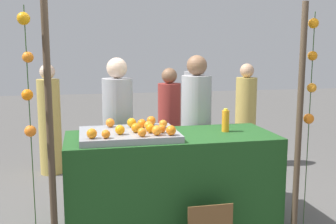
{
  "coord_description": "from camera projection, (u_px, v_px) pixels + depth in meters",
  "views": [
    {
      "loc": [
        -0.83,
        -3.69,
        1.75
      ],
      "look_at": [
        0.0,
        0.15,
        1.13
      ],
      "focal_mm": 42.79,
      "sensor_mm": 36.0,
      "label": 1
    }
  ],
  "objects": [
    {
      "name": "orange_7",
      "position": [
        120.0,
        130.0,
        3.58
      ],
      "size": [
        0.09,
        0.09,
        0.09
      ],
      "primitive_type": "sphere",
      "color": "orange",
      "rests_on": "orange_tray"
    },
    {
      "name": "orange_9",
      "position": [
        157.0,
        130.0,
        3.55
      ],
      "size": [
        0.09,
        0.09,
        0.09
      ],
      "primitive_type": "sphere",
      "color": "orange",
      "rests_on": "orange_tray"
    },
    {
      "name": "orange_5",
      "position": [
        162.0,
        129.0,
        3.66
      ],
      "size": [
        0.08,
        0.08,
        0.08
      ],
      "primitive_type": "sphere",
      "color": "orange",
      "rests_on": "orange_tray"
    },
    {
      "name": "juice_bottle",
      "position": [
        226.0,
        121.0,
        3.99
      ],
      "size": [
        0.07,
        0.07,
        0.23
      ],
      "color": "orange",
      "rests_on": "stall_counter"
    },
    {
      "name": "orange_4",
      "position": [
        142.0,
        132.0,
        3.5
      ],
      "size": [
        0.08,
        0.08,
        0.08
      ],
      "primitive_type": "sphere",
      "color": "orange",
      "rests_on": "orange_tray"
    },
    {
      "name": "canopy_post_right",
      "position": [
        299.0,
        123.0,
        3.63
      ],
      "size": [
        0.06,
        0.06,
        2.16
      ],
      "primitive_type": "cylinder",
      "color": "#473828",
      "rests_on": "ground_plane"
    },
    {
      "name": "crowd_person_2",
      "position": [
        194.0,
        111.0,
        6.44
      ],
      "size": [
        0.32,
        0.32,
        1.6
      ],
      "color": "#99999E",
      "rests_on": "ground_plane"
    },
    {
      "name": "crowd_person_0",
      "position": [
        245.0,
        119.0,
        5.97
      ],
      "size": [
        0.31,
        0.31,
        1.53
      ],
      "color": "tan",
      "rests_on": "ground_plane"
    },
    {
      "name": "vendor_left",
      "position": [
        118.0,
        138.0,
        4.42
      ],
      "size": [
        0.33,
        0.33,
        1.65
      ],
      "color": "#99999E",
      "rests_on": "ground_plane"
    },
    {
      "name": "crowd_person_1",
      "position": [
        169.0,
        128.0,
        5.31
      ],
      "size": [
        0.3,
        0.3,
        1.5
      ],
      "color": "maroon",
      "rests_on": "ground_plane"
    },
    {
      "name": "orange_2",
      "position": [
        150.0,
        128.0,
        3.66
      ],
      "size": [
        0.09,
        0.09,
        0.09
      ],
      "primitive_type": "sphere",
      "color": "orange",
      "rests_on": "orange_tray"
    },
    {
      "name": "orange_tray",
      "position": [
        129.0,
        134.0,
        3.74
      ],
      "size": [
        0.9,
        0.68,
        0.06
      ],
      "primitive_type": "cube",
      "color": "gray",
      "rests_on": "stall_counter"
    },
    {
      "name": "orange_14",
      "position": [
        136.0,
        128.0,
        3.67
      ],
      "size": [
        0.09,
        0.09,
        0.09
      ],
      "primitive_type": "sphere",
      "color": "orange",
      "rests_on": "orange_tray"
    },
    {
      "name": "orange_0",
      "position": [
        92.0,
        134.0,
        3.43
      ],
      "size": [
        0.09,
        0.09,
        0.09
      ],
      "primitive_type": "sphere",
      "color": "orange",
      "rests_on": "orange_tray"
    },
    {
      "name": "orange_12",
      "position": [
        132.0,
        123.0,
        3.93
      ],
      "size": [
        0.09,
        0.09,
        0.09
      ],
      "primitive_type": "sphere",
      "color": "orange",
      "rests_on": "orange_tray"
    },
    {
      "name": "orange_11",
      "position": [
        106.0,
        134.0,
        3.44
      ],
      "size": [
        0.08,
        0.08,
        0.08
      ],
      "primitive_type": "sphere",
      "color": "orange",
      "rests_on": "orange_tray"
    },
    {
      "name": "garland_strand_left",
      "position": [
        27.0,
        77.0,
        3.04
      ],
      "size": [
        0.11,
        0.1,
        2.07
      ],
      "color": "#2D4C23",
      "rests_on": "ground_plane"
    },
    {
      "name": "orange_6",
      "position": [
        149.0,
        126.0,
        3.79
      ],
      "size": [
        0.08,
        0.08,
        0.08
      ],
      "primitive_type": "sphere",
      "color": "orange",
      "rests_on": "orange_tray"
    },
    {
      "name": "orange_13",
      "position": [
        171.0,
        130.0,
        3.55
      ],
      "size": [
        0.09,
        0.09,
        0.09
      ],
      "primitive_type": "sphere",
      "color": "orange",
      "rests_on": "orange_tray"
    },
    {
      "name": "canopy_post_left",
      "position": [
        50.0,
        134.0,
        3.17
      ],
      "size": [
        0.06,
        0.06,
        2.16
      ],
      "primitive_type": "cylinder",
      "color": "#473828",
      "rests_on": "ground_plane"
    },
    {
      "name": "vendor_right",
      "position": [
        196.0,
        135.0,
        4.55
      ],
      "size": [
        0.34,
        0.34,
        1.68
      ],
      "color": "#99999E",
      "rests_on": "ground_plane"
    },
    {
      "name": "orange_1",
      "position": [
        151.0,
        121.0,
        4.03
      ],
      "size": [
        0.09,
        0.09,
        0.09
      ],
      "primitive_type": "sphere",
      "color": "orange",
      "rests_on": "orange_tray"
    },
    {
      "name": "crowd_person_3",
      "position": [
        50.0,
        123.0,
        5.57
      ],
      "size": [
        0.31,
        0.31,
        1.54
      ],
      "color": "tan",
      "rests_on": "ground_plane"
    },
    {
      "name": "garland_strand_right",
      "position": [
        311.0,
        76.0,
        3.59
      ],
      "size": [
        0.1,
        0.11,
        2.07
      ],
      "color": "#2D4C23",
      "rests_on": "ground_plane"
    },
    {
      "name": "orange_8",
      "position": [
        163.0,
        124.0,
        3.89
      ],
      "size": [
        0.08,
        0.08,
        0.08
      ],
      "primitive_type": "sphere",
      "color": "orange",
      "rests_on": "orange_tray"
    },
    {
      "name": "orange_10",
      "position": [
        110.0,
        123.0,
        3.93
      ],
      "size": [
        0.09,
        0.09,
        0.09
      ],
      "primitive_type": "sphere",
      "color": "orange",
      "rests_on": "orange_tray"
    },
    {
      "name": "stall_counter",
      "position": [
        171.0,
        181.0,
        3.94
      ],
      "size": [
        2.02,
        0.83,
        0.93
      ],
      "primitive_type": "cube",
      "color": "#1E4C1E",
      "rests_on": "ground_plane"
    },
    {
      "name": "orange_3",
      "position": [
        142.0,
        123.0,
        3.89
      ],
      "size": [
        0.09,
        0.09,
        0.09
      ],
      "primitive_type": "sphere",
      "color": "orange",
      "rests_on": "orange_tray"
    }
  ]
}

